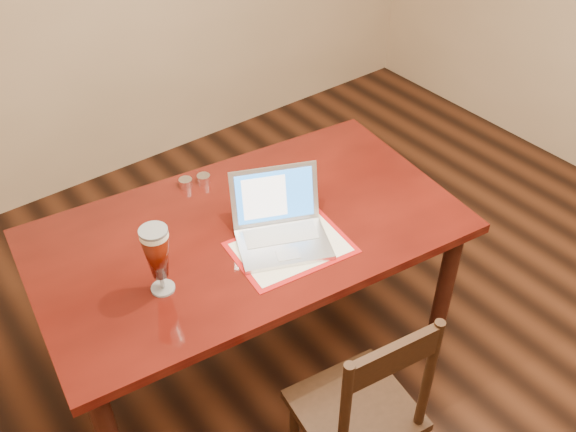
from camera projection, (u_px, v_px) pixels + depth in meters
ground at (411, 390)px, 3.02m from camera, size 5.00×5.00×0.00m
room_shell at (483, 34)px, 1.90m from camera, size 4.51×5.01×2.71m
dining_table at (248, 245)px, 2.71m from camera, size 1.87×1.20×1.12m
dining_chair at (361, 412)px, 2.39m from camera, size 0.48×0.46×1.00m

